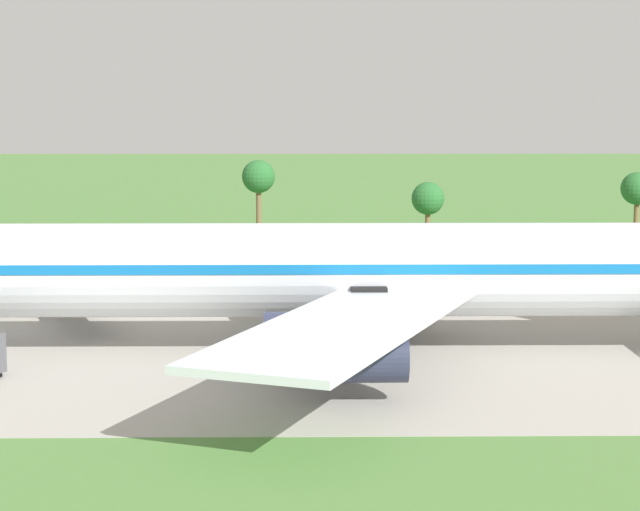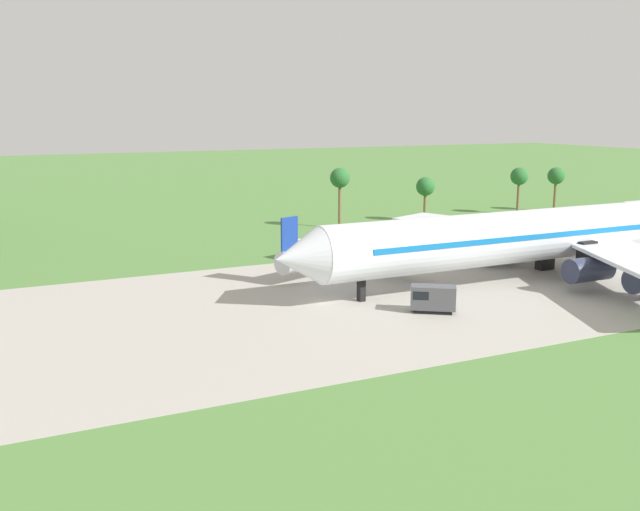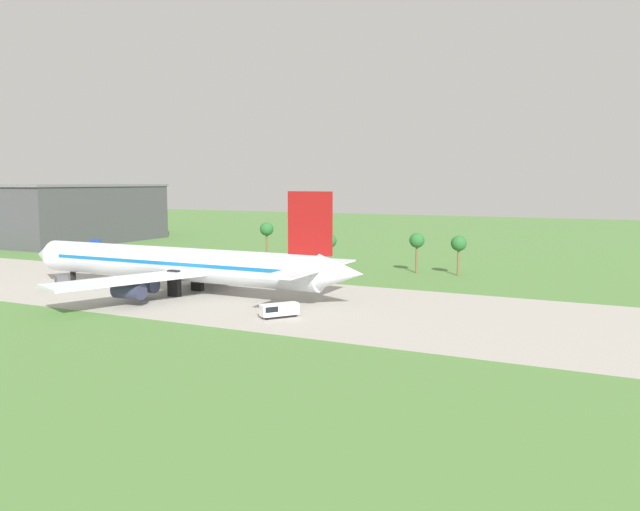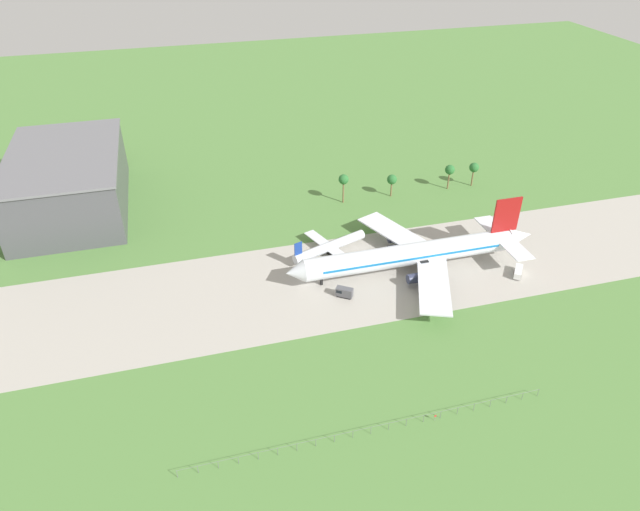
{
  "view_description": "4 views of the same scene",
  "coord_description": "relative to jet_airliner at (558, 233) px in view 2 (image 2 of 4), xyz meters",
  "views": [
    {
      "loc": [
        29.99,
        -80.29,
        17.34
      ],
      "look_at": [
        31.1,
        -0.93,
        6.7
      ],
      "focal_mm": 65.0,
      "sensor_mm": 36.0,
      "label": 1
    },
    {
      "loc": [
        -33.57,
        -69.05,
        21.13
      ],
      "look_at": [
        -1.05,
        -0.93,
        5.7
      ],
      "focal_mm": 40.0,
      "sensor_mm": 36.0,
      "label": 2
    },
    {
      "loc": [
        109.87,
        -97.27,
        21.59
      ],
      "look_at": [
        63.25,
        -0.93,
        8.95
      ],
      "focal_mm": 35.0,
      "sensor_mm": 36.0,
      "label": 3
    },
    {
      "loc": [
        -31.36,
        -128.98,
        97.73
      ],
      "look_at": [
        5.31,
        5.0,
        6.0
      ],
      "focal_mm": 32.0,
      "sensor_mm": 36.0,
      "label": 4
    }
  ],
  "objects": [
    {
      "name": "regional_aircraft",
      "position": [
        -22.17,
        14.67,
        -2.88
      ],
      "size": [
        25.21,
        22.99,
        8.41
      ],
      "color": "silver",
      "rests_on": "ground_plane"
    },
    {
      "name": "taxiway_strip",
      "position": [
        -32.87,
        0.93,
        -5.63
      ],
      "size": [
        320.0,
        44.0,
        0.02
      ],
      "color": "#A8A399",
      "rests_on": "ground_plane"
    },
    {
      "name": "catering_van",
      "position": [
        -24.23,
        -7.27,
        -4.09
      ],
      "size": [
        5.02,
        4.31,
        2.91
      ],
      "color": "black",
      "rests_on": "ground_plane"
    },
    {
      "name": "ground_plane",
      "position": [
        -32.87,
        0.93,
        -5.64
      ],
      "size": [
        600.0,
        600.0,
        0.0
      ],
      "primitive_type": "plane",
      "color": "#517F3D"
    },
    {
      "name": "jet_airliner",
      "position": [
        0.0,
        0.0,
        0.0
      ],
      "size": [
        77.63,
        56.85,
        20.0
      ],
      "color": "silver",
      "rests_on": "ground_plane"
    },
    {
      "name": "palm_tree_row",
      "position": [
        19.93,
        46.35,
        1.98
      ],
      "size": [
        54.96,
        3.6,
        10.96
      ],
      "color": "brown",
      "rests_on": "ground_plane"
    }
  ]
}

